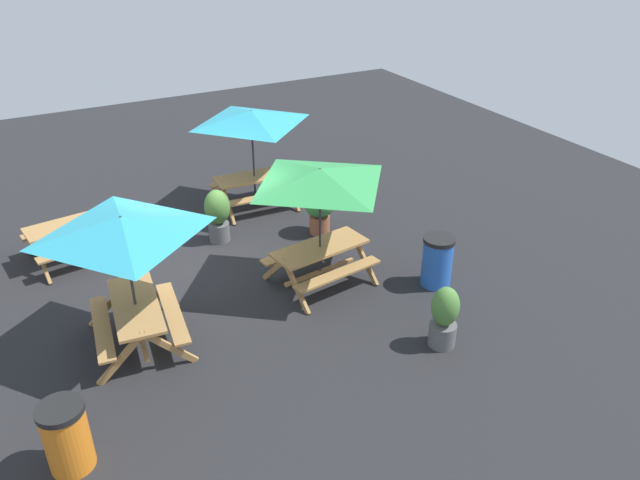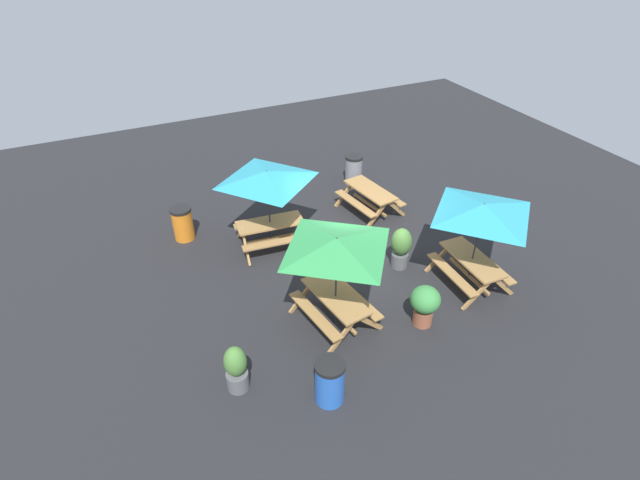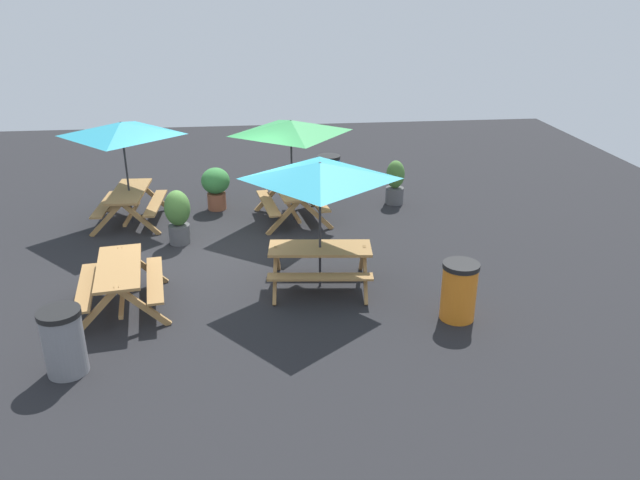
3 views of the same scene
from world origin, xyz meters
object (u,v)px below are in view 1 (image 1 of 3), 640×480
(picnic_table_1, at_px, (75,232))
(potted_plant_0, at_px, (320,207))
(picnic_table_2, at_px, (123,235))
(potted_plant_1, at_px, (444,317))
(picnic_table_3, at_px, (251,124))
(trash_bin_orange, at_px, (67,437))
(trash_bin_blue, at_px, (437,261))
(picnic_table_0, at_px, (320,185))
(potted_plant_2, at_px, (218,214))

(picnic_table_1, bearing_deg, potted_plant_0, -24.25)
(picnic_table_2, bearing_deg, picnic_table_1, 12.98)
(picnic_table_2, relative_size, potted_plant_1, 2.16)
(picnic_table_3, xyz_separation_m, trash_bin_orange, (-5.04, -5.97, -1.49))
(picnic_table_1, bearing_deg, trash_bin_orange, -108.26)
(potted_plant_0, bearing_deg, picnic_table_3, 110.44)
(trash_bin_blue, bearing_deg, picnic_table_3, 109.32)
(picnic_table_1, height_order, picnic_table_2, picnic_table_2)
(picnic_table_1, distance_m, potted_plant_1, 7.39)
(picnic_table_3, height_order, trash_bin_orange, picnic_table_3)
(picnic_table_0, distance_m, potted_plant_0, 2.42)
(trash_bin_orange, height_order, potted_plant_0, potted_plant_0)
(picnic_table_1, height_order, potted_plant_2, potted_plant_2)
(picnic_table_2, bearing_deg, potted_plant_0, -59.24)
(picnic_table_1, height_order, trash_bin_blue, trash_bin_blue)
(picnic_table_1, relative_size, potted_plant_1, 1.82)
(picnic_table_1, xyz_separation_m, potted_plant_0, (4.76, -1.38, 0.04))
(trash_bin_orange, xyz_separation_m, potted_plant_0, (5.74, 4.09, 0.10))
(picnic_table_0, relative_size, potted_plant_2, 2.03)
(picnic_table_3, height_order, potted_plant_0, picnic_table_3)
(picnic_table_0, relative_size, trash_bin_blue, 2.38)
(trash_bin_orange, bearing_deg, trash_bin_blue, 10.67)
(potted_plant_0, height_order, potted_plant_1, potted_plant_1)
(picnic_table_3, xyz_separation_m, potted_plant_0, (0.70, -1.88, -1.39))
(picnic_table_0, bearing_deg, picnic_table_1, 132.77)
(picnic_table_0, distance_m, picnic_table_1, 5.15)
(picnic_table_2, height_order, potted_plant_0, picnic_table_2)
(picnic_table_3, bearing_deg, potted_plant_1, -81.92)
(picnic_table_0, bearing_deg, picnic_table_3, 78.43)
(potted_plant_0, bearing_deg, potted_plant_2, 161.13)
(trash_bin_orange, relative_size, potted_plant_2, 0.85)
(potted_plant_2, bearing_deg, trash_bin_blue, -49.78)
(picnic_table_2, xyz_separation_m, trash_bin_blue, (5.30, -0.83, -1.49))
(potted_plant_0, xyz_separation_m, potted_plant_2, (-2.03, 0.69, 0.02))
(potted_plant_0, relative_size, potted_plant_2, 0.89)
(trash_bin_blue, xyz_separation_m, potted_plant_2, (-2.98, 3.52, 0.13))
(picnic_table_0, xyz_separation_m, potted_plant_0, (0.93, 1.75, -1.39))
(picnic_table_1, xyz_separation_m, potted_plant_2, (2.74, -0.69, 0.06))
(picnic_table_0, height_order, potted_plant_1, picnic_table_0)
(trash_bin_orange, distance_m, potted_plant_1, 5.68)
(picnic_table_1, distance_m, potted_plant_2, 2.82)
(potted_plant_1, height_order, potted_plant_2, potted_plant_2)
(picnic_table_2, xyz_separation_m, potted_plant_0, (4.35, 2.00, -1.39))
(trash_bin_blue, height_order, potted_plant_0, potted_plant_0)
(potted_plant_1, xyz_separation_m, potted_plant_2, (-1.95, 5.03, 0.07))
(picnic_table_1, bearing_deg, picnic_table_3, -1.11)
(picnic_table_3, height_order, trash_bin_blue, picnic_table_3)
(picnic_table_1, height_order, picnic_table_3, picnic_table_3)
(potted_plant_2, bearing_deg, picnic_table_2, -130.86)
(trash_bin_orange, relative_size, potted_plant_1, 0.91)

